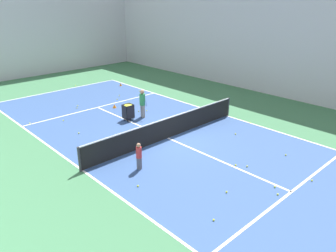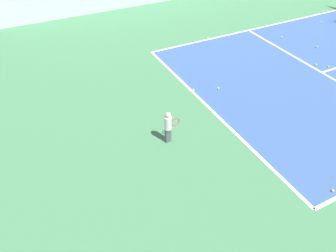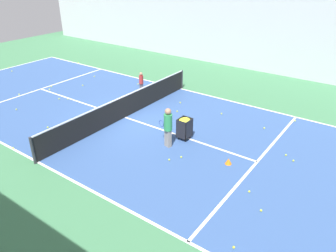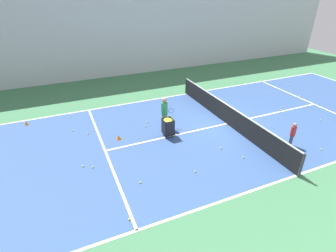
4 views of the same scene
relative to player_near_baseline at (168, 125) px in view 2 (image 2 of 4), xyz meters
The scene contains 12 objects.
line_baseline_near 2.30m from the player_near_baseline, 113.21° to the left, with size 9.51×0.10×0.00m, color white.
line_service_near 7.49m from the player_near_baseline, 96.73° to the left, with size 9.51×0.10×0.00m, color white.
player_near_baseline is the anchor object (origin of this frame).
tennis_ball_0 7.62m from the player_near_baseline, 138.35° to the left, with size 0.07×0.07×0.07m, color yellow.
tennis_ball_7 12.45m from the player_near_baseline, 112.37° to the left, with size 0.07×0.07×0.07m, color yellow.
tennis_ball_14 7.81m from the player_near_baseline, 100.55° to the left, with size 0.07×0.07×0.07m, color yellow.
tennis_ball_18 9.33m from the player_near_baseline, 116.90° to the left, with size 0.07×0.07×0.07m, color yellow.
tennis_ball_24 9.39m from the player_near_baseline, 106.37° to the left, with size 0.07×0.07×0.07m, color yellow.
tennis_ball_27 8.07m from the player_near_baseline, 97.54° to the left, with size 0.07×0.07×0.07m, color yellow.
tennis_ball_28 3.52m from the player_near_baseline, 120.36° to the left, with size 0.07×0.07×0.07m, color yellow.
tennis_ball_29 3.02m from the player_near_baseline, 134.62° to the left, with size 0.07×0.07×0.07m, color yellow.
tennis_ball_30 4.72m from the player_near_baseline, 38.12° to the left, with size 0.07×0.07×0.07m, color yellow.
Camera 2 is at (7.53, -17.39, 6.66)m, focal length 35.00 mm.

